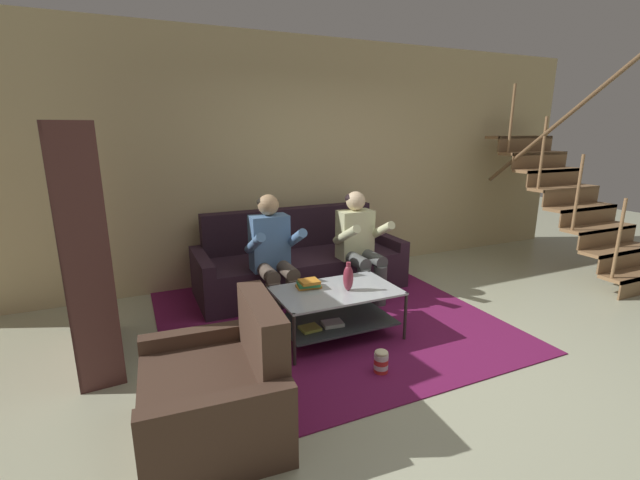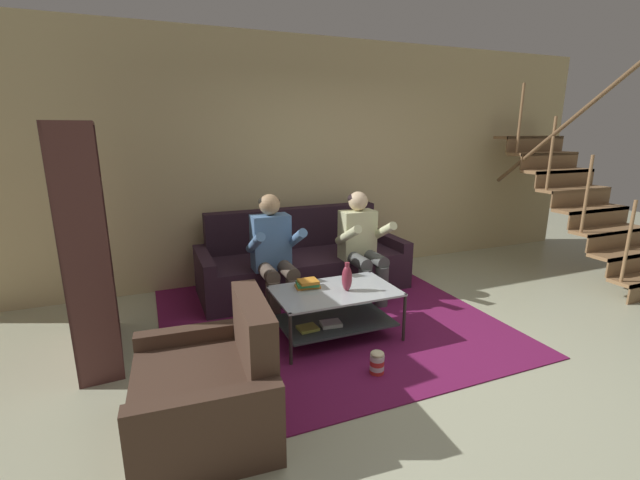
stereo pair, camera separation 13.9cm
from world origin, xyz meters
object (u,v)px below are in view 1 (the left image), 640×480
person_seated_right (360,242)px  armchair (218,392)px  bookshelf (80,262)px  coffee_table (335,306)px  popcorn_tub (381,361)px  vase (348,277)px  couch (300,264)px  person_seated_left (273,251)px  book_stack (309,284)px

person_seated_right → armchair: (-1.87, -1.55, -0.38)m
bookshelf → armchair: bookshelf is taller
coffee_table → popcorn_tub: (0.06, -0.68, -0.20)m
person_seated_right → vase: size_ratio=4.54×
couch → bookshelf: (-2.13, -0.81, 0.54)m
bookshelf → popcorn_tub: bearing=-29.1°
bookshelf → popcorn_tub: 2.44m
coffee_table → vase: vase is taller
bookshelf → vase: bearing=-13.5°
coffee_table → armchair: (-1.21, -0.83, -0.03)m
coffee_table → bookshelf: bookshelf is taller
vase → bookshelf: (-2.07, 0.50, 0.27)m
popcorn_tub → person_seated_right: bearing=67.0°
person_seated_left → person_seated_right: person_seated_left is taller
person_seated_left → popcorn_tub: (0.39, -1.41, -0.56)m
couch → popcorn_tub: 1.96m
armchair → book_stack: bearing=43.9°
couch → popcorn_tub: couch is taller
book_stack → armchair: size_ratio=0.23×
coffee_table → armchair: armchair is taller
person_seated_left → coffee_table: bearing=-65.4°
coffee_table → book_stack: (-0.19, 0.15, 0.19)m
person_seated_left → popcorn_tub: bearing=-74.6°
coffee_table → book_stack: size_ratio=4.73×
person_seated_right → couch: bearing=132.5°
person_seated_left → person_seated_right: size_ratio=1.02×
person_seated_right → person_seated_left: bearing=179.9°
couch → person_seated_left: person_seated_left is taller
vase → popcorn_tub: (-0.04, -0.63, -0.48)m
coffee_table → vase: (0.10, -0.05, 0.27)m
person_seated_left → person_seated_right: 0.99m
person_seated_right → vase: person_seated_right is taller
book_stack → coffee_table: bearing=-38.0°
couch → armchair: couch is taller
person_seated_left → bookshelf: bookshelf is taller
book_stack → bookshelf: 1.84m
vase → armchair: (-1.31, -0.78, -0.30)m
armchair → popcorn_tub: 1.29m
person_seated_left → armchair: person_seated_left is taller
coffee_table → popcorn_tub: coffee_table is taller
popcorn_tub → armchair: bearing=-173.4°
book_stack → couch: bearing=72.4°
book_stack → bookshelf: bearing=170.5°
person_seated_left → book_stack: size_ratio=5.31×
person_seated_right → bookshelf: (-2.63, -0.28, 0.20)m
couch → armchair: (-1.37, -2.09, -0.03)m
couch → coffee_table: couch is taller
person_seated_right → bookshelf: bookshelf is taller
person_seated_left → popcorn_tub: person_seated_left is taller
person_seated_right → armchair: person_seated_right is taller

